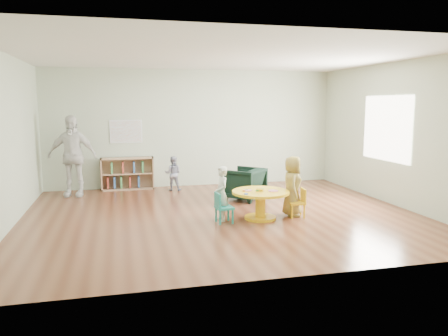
% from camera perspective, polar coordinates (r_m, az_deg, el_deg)
% --- Properties ---
extents(room, '(7.10, 7.00, 2.80)m').
position_cam_1_polar(room, '(7.70, -0.18, 7.68)').
color(room, '#562D1B').
rests_on(room, ground).
extents(activity_table, '(0.99, 0.99, 0.54)m').
position_cam_1_polar(activity_table, '(7.61, 4.78, -4.13)').
color(activity_table, yellow).
rests_on(activity_table, ground).
extents(kid_chair_left, '(0.30, 0.30, 0.52)m').
position_cam_1_polar(kid_chair_left, '(7.34, -0.25, -5.08)').
color(kid_chair_left, teal).
rests_on(kid_chair_left, ground).
extents(kid_chair_right, '(0.30, 0.30, 0.51)m').
position_cam_1_polar(kid_chair_right, '(7.83, 9.73, -4.36)').
color(kid_chair_right, yellow).
rests_on(kid_chair_right, ground).
extents(bookshelf, '(1.20, 0.30, 0.75)m').
position_cam_1_polar(bookshelf, '(10.47, -12.56, -0.74)').
color(bookshelf, '#A47C5B').
rests_on(bookshelf, ground).
extents(alphabet_poster, '(0.74, 0.01, 0.54)m').
position_cam_1_polar(alphabet_poster, '(10.49, -12.67, 4.69)').
color(alphabet_poster, white).
rests_on(alphabet_poster, ground).
extents(armchair, '(1.04, 1.04, 0.68)m').
position_cam_1_polar(armchair, '(9.10, 2.62, -2.07)').
color(armchair, black).
rests_on(armchair, ground).
extents(child_left, '(0.25, 0.36, 0.94)m').
position_cam_1_polar(child_left, '(7.45, -0.31, -3.37)').
color(child_left, silver).
rests_on(child_left, ground).
extents(child_right, '(0.49, 0.60, 1.07)m').
position_cam_1_polar(child_right, '(7.86, 8.92, -2.35)').
color(child_right, yellow).
rests_on(child_right, ground).
extents(toddler, '(0.45, 0.39, 0.80)m').
position_cam_1_polar(toddler, '(10.13, -6.68, -0.71)').
color(toddler, '#1C2046').
rests_on(toddler, ground).
extents(adult_caretaker, '(1.09, 0.61, 1.75)m').
position_cam_1_polar(adult_caretaker, '(9.96, -19.23, 1.50)').
color(adult_caretaker, white).
rests_on(adult_caretaker, ground).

